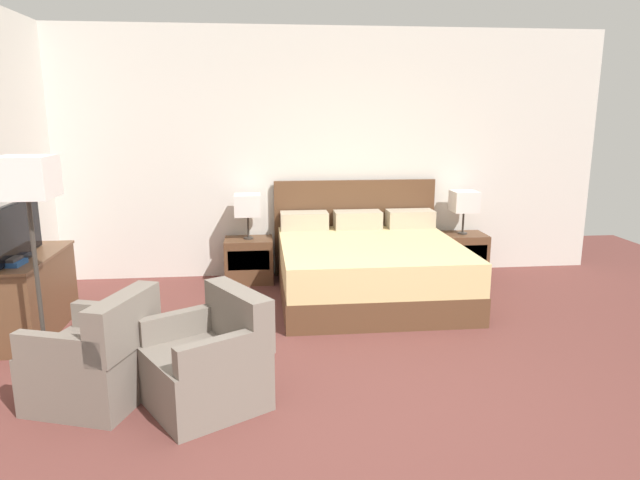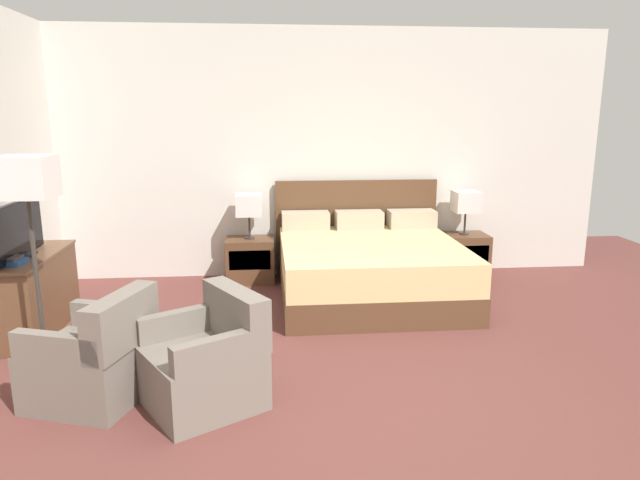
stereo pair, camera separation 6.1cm
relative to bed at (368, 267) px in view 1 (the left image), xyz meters
name	(u,v)px [view 1 (the left image)]	position (x,y,z in m)	size (l,w,h in m)	color
ground_plane	(355,413)	(-0.54, -2.38, -0.33)	(10.02, 10.02, 0.00)	brown
wall_back	(309,154)	(-0.54, 0.99, 1.11)	(6.98, 0.06, 2.87)	beige
bed	(368,267)	(0.00, 0.00, 0.00)	(1.92, 1.95, 1.14)	brown
nightstand_left	(249,260)	(-1.26, 0.69, -0.07)	(0.54, 0.42, 0.50)	brown
nightstand_right	(461,254)	(1.26, 0.69, -0.07)	(0.54, 0.42, 0.50)	brown
table_lamp_left	(248,205)	(-1.26, 0.69, 0.56)	(0.29, 0.29, 0.51)	#332D28
table_lamp_right	(464,202)	(1.26, 0.69, 0.56)	(0.29, 0.29, 0.51)	#332D28
dresser	(28,294)	(-3.16, -0.71, 0.04)	(0.49, 1.18, 0.71)	brown
tv	(16,232)	(-3.16, -0.80, 0.61)	(0.18, 0.97, 0.47)	black
book_red_cover	(7,263)	(-3.17, -1.02, 0.40)	(0.26, 0.19, 0.04)	#234C8E
book_blue_cover	(5,259)	(-3.18, -1.02, 0.43)	(0.21, 0.17, 0.02)	#383333
armchair_by_window	(97,361)	(-2.24, -2.01, -0.04)	(0.87, 0.87, 0.76)	#70665B
armchair_companion	(210,364)	(-1.48, -2.13, -0.04)	(0.94, 0.94, 0.76)	#70665B
floor_lamp	(27,191)	(-2.71, -1.63, 1.06)	(0.36, 0.36, 1.63)	#332D28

